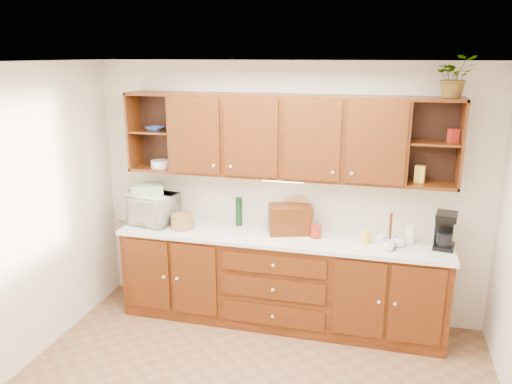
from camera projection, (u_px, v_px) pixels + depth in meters
The scene contains 22 objects.
ceiling at pixel (236, 63), 3.11m from camera, with size 4.00×4.00×0.00m, color white.
back_wall at pixel (287, 191), 5.09m from camera, with size 4.00×4.00×0.00m, color silver.
base_cabinets at pixel (280, 280), 5.04m from camera, with size 3.20×0.60×0.90m, color #311605.
countertop at pixel (280, 237), 4.90m from camera, with size 3.24×0.64×0.04m, color white.
upper_cabinets at pixel (286, 136), 4.78m from camera, with size 3.20×0.33×0.80m.
undercabinet_light at pixel (283, 180), 4.85m from camera, with size 0.40×0.05×0.03m, color white.
wicker_basket at pixel (182, 221), 5.07m from camera, with size 0.23×0.23×0.15m, color olive.
microwave at pixel (149, 208), 5.24m from camera, with size 0.56×0.38×0.31m, color beige.
towel_stack at pixel (147, 189), 5.19m from camera, with size 0.32×0.24×0.10m, color #D8DC67.
wine_bottle at pixel (239, 212), 5.13m from camera, with size 0.07×0.07×0.30m, color black.
woven_tray at pixel (296, 228), 5.05m from camera, with size 0.35×0.35×0.02m, color olive.
bread_box at pixel (290, 219), 4.92m from camera, with size 0.41×0.25×0.28m, color #311605.
mug_tree at pixel (389, 242), 4.58m from camera, with size 0.31×0.30×0.33m.
canister_red at pixel (316, 231), 4.81m from camera, with size 0.10×0.10×0.13m, color maroon.
canister_white at pixel (410, 234), 4.65m from camera, with size 0.09×0.09×0.18m, color white.
canister_yellow at pixel (366, 237), 4.67m from camera, with size 0.09×0.09×0.12m, color yellow.
coffee_maker at pixel (445, 231), 4.55m from camera, with size 0.22×0.26×0.34m.
bowl_stack at pixel (155, 129), 5.06m from camera, with size 0.18×0.18×0.04m, color #274492.
plate_stack at pixel (161, 164), 5.18m from camera, with size 0.20×0.20×0.07m, color white.
pantry_box_yellow at pixel (420, 174), 4.55m from camera, with size 0.09×0.07×0.16m, color yellow.
pantry_box_red at pixel (453, 136), 4.38m from camera, with size 0.08×0.07×0.12m, color maroon.
potted_plant at pixel (455, 77), 4.24m from camera, with size 0.32×0.28×0.36m, color #999999.
Camera 1 is at (0.93, -3.08, 2.65)m, focal length 35.00 mm.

